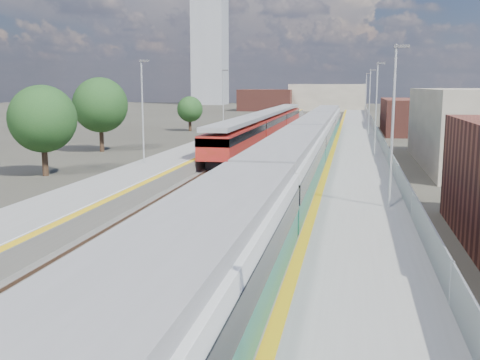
% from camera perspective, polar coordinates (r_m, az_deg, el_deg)
% --- Properties ---
extents(ground, '(320.00, 320.00, 0.00)m').
position_cam_1_polar(ground, '(55.36, 6.30, 2.60)').
color(ground, '#47443A').
rests_on(ground, ground).
extents(ballast_bed, '(10.50, 155.00, 0.06)m').
position_cam_1_polar(ballast_bed, '(58.06, 4.31, 2.98)').
color(ballast_bed, '#565451').
rests_on(ballast_bed, ground).
extents(tracks, '(8.96, 160.00, 0.17)m').
position_cam_1_polar(tracks, '(59.64, 5.08, 3.22)').
color(tracks, '#4C3323').
rests_on(tracks, ground).
extents(platform_right, '(4.70, 155.00, 8.52)m').
position_cam_1_polar(platform_right, '(57.57, 11.78, 3.26)').
color(platform_right, slate).
rests_on(platform_right, ground).
extents(platform_left, '(4.30, 155.00, 8.52)m').
position_cam_1_polar(platform_left, '(59.21, -2.24, 3.61)').
color(platform_left, slate).
rests_on(platform_left, ground).
extents(buildings, '(72.00, 185.50, 40.00)m').
position_cam_1_polar(buildings, '(145.22, 2.30, 11.17)').
color(buildings, brown).
rests_on(buildings, ground).
extents(green_train, '(2.95, 81.98, 3.24)m').
position_cam_1_polar(green_train, '(40.82, 6.66, 3.34)').
color(green_train, black).
rests_on(green_train, ground).
extents(red_train, '(2.71, 54.96, 3.42)m').
position_cam_1_polar(red_train, '(69.08, 2.76, 5.71)').
color(red_train, black).
rests_on(red_train, ground).
extents(tree_a, '(4.97, 4.97, 6.74)m').
position_cam_1_polar(tree_a, '(43.99, -19.42, 5.86)').
color(tree_a, '#382619').
rests_on(tree_a, ground).
extents(tree_b, '(5.53, 5.53, 7.50)m').
position_cam_1_polar(tree_b, '(58.71, -14.01, 7.39)').
color(tree_b, '#382619').
rests_on(tree_b, ground).
extents(tree_c, '(3.77, 3.77, 5.10)m').
position_cam_1_polar(tree_c, '(83.57, -5.11, 7.17)').
color(tree_c, '#382619').
rests_on(tree_c, ground).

